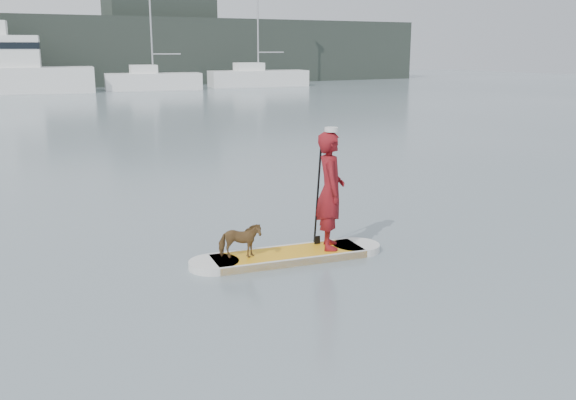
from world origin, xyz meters
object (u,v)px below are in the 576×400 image
paddleboard (288,256)px  paddler (330,191)px  dog (240,241)px  sailboat_f (258,76)px  motor_yacht_a (4,67)px  sailboat_e (153,80)px

paddleboard → paddler: bearing=-0.0°
dog → sailboat_f: bearing=-3.4°
paddleboard → motor_yacht_a: (0.47, 44.24, 1.90)m
sailboat_e → dog: bearing=-94.4°
dog → paddleboard: bearing=-75.0°
sailboat_f → motor_yacht_a: bearing=-174.9°
paddleboard → sailboat_e: 44.14m
paddler → paddleboard: bearing=108.2°
dog → sailboat_e: 44.23m
sailboat_e → paddleboard: bearing=-93.3°
paddleboard → motor_yacht_a: size_ratio=0.27×
paddler → sailboat_e: bearing=12.8°
sailboat_f → motor_yacht_a: size_ratio=1.07×
paddler → dog: size_ratio=2.88×
paddleboard → paddler: 1.28m
paddleboard → sailboat_f: bearing=72.5°
paddleboard → sailboat_e: (11.29, 42.66, 0.73)m
paddleboard → sailboat_f: size_ratio=0.25×
dog → sailboat_e: bearing=7.6°
paddleboard → sailboat_e: sailboat_e is taller
paddleboard → sailboat_f: sailboat_f is taller
sailboat_e → motor_yacht_a: (-10.82, 1.58, 1.18)m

